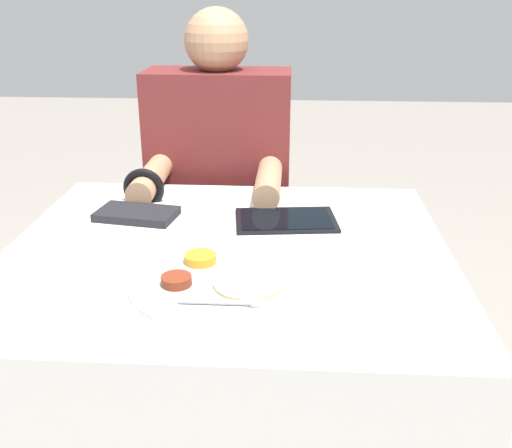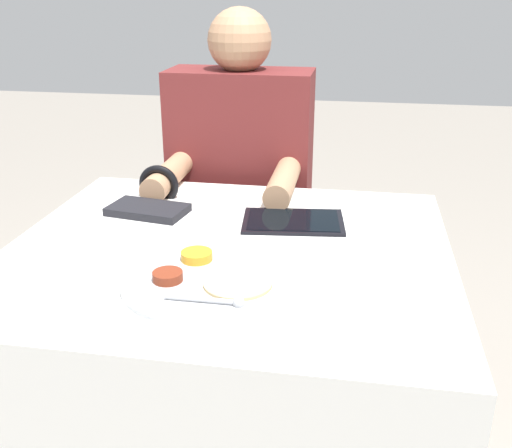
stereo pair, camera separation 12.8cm
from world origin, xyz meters
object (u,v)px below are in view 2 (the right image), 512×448
at_px(thali_tray, 209,279).
at_px(red_notebook, 148,210).
at_px(tablet_device, 293,221).
at_px(person_diner, 241,222).

relative_size(thali_tray, red_notebook, 1.63).
xyz_separation_m(thali_tray, tablet_device, (0.12, 0.34, -0.00)).
height_order(tablet_device, person_diner, person_diner).
bearing_deg(tablet_device, red_notebook, 179.62).
xyz_separation_m(thali_tray, person_diner, (-0.09, 0.77, -0.19)).
relative_size(thali_tray, person_diner, 0.27).
height_order(red_notebook, tablet_device, red_notebook).
xyz_separation_m(tablet_device, person_diner, (-0.21, 0.43, -0.19)).
relative_size(thali_tray, tablet_device, 1.31).
bearing_deg(red_notebook, tablet_device, -0.38).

